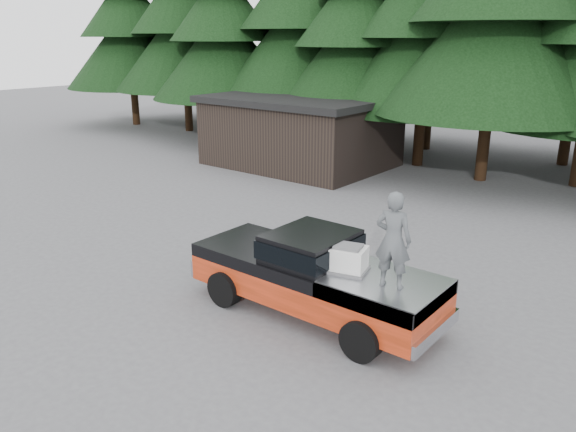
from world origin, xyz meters
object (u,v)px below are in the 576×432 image
Objects in this scene: pickup_truck at (314,286)px; man_on_bed at (393,240)px; utility_building at (301,131)px; air_compressor at (348,260)px.

man_on_bed is (2.00, -0.20, 1.63)m from pickup_truck.
utility_building is (-9.66, 12.05, 1.00)m from pickup_truck.
air_compressor is 16.13m from utility_building.
pickup_truck is at bearing 158.82° from air_compressor.
man_on_bed is at bearing -46.41° from utility_building.
man_on_bed is 0.23× the size of utility_building.
utility_building is at bearing -57.66° from man_on_bed.
man_on_bed is (1.07, -0.10, 0.72)m from air_compressor.
air_compressor is at bearing -6.03° from pickup_truck.
pickup_truck is 15.48m from utility_building.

